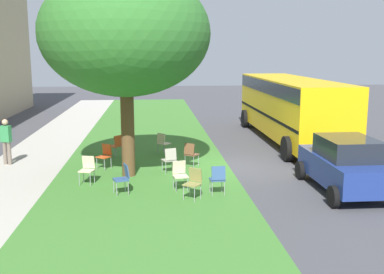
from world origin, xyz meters
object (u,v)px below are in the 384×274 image
(chair_2, at_px, (163,142))
(chair_8, at_px, (180,173))
(chair_5, at_px, (105,154))
(chair_3, at_px, (123,177))
(chair_6, at_px, (170,158))
(pedestrian_0, at_px, (6,140))
(chair_1, at_px, (191,153))
(school_bus, at_px, (290,103))
(chair_7, at_px, (194,181))
(chair_4, at_px, (87,168))
(chair_9, at_px, (218,178))
(parked_car, at_px, (345,164))
(street_tree, at_px, (125,34))
(chair_0, at_px, (117,144))

(chair_2, relative_size, chair_8, 1.00)
(chair_5, bearing_deg, chair_3, -164.95)
(chair_3, height_order, chair_6, same)
(pedestrian_0, bearing_deg, chair_1, -97.94)
(chair_3, height_order, school_bus, school_bus)
(chair_7, bearing_deg, chair_3, 71.85)
(chair_4, bearing_deg, pedestrian_0, 49.39)
(chair_8, bearing_deg, chair_9, -118.76)
(chair_3, distance_m, parked_car, 6.55)
(chair_1, bearing_deg, chair_2, 24.23)
(street_tree, relative_size, chair_0, 7.60)
(pedestrian_0, bearing_deg, street_tree, -113.14)
(chair_1, height_order, chair_8, same)
(chair_2, bearing_deg, chair_6, -176.84)
(chair_6, relative_size, chair_7, 1.00)
(pedestrian_0, bearing_deg, chair_9, -120.89)
(street_tree, bearing_deg, chair_2, -21.37)
(chair_4, distance_m, chair_5, 1.93)
(street_tree, height_order, chair_7, street_tree)
(street_tree, relative_size, chair_5, 7.60)
(chair_3, relative_size, chair_4, 1.00)
(chair_3, bearing_deg, chair_5, 15.05)
(chair_3, distance_m, chair_7, 2.11)
(chair_2, bearing_deg, chair_4, 148.46)
(chair_0, height_order, chair_9, same)
(chair_5, height_order, chair_7, same)
(chair_8, bearing_deg, school_bus, -37.05)
(chair_5, relative_size, chair_8, 1.00)
(chair_8, height_order, parked_car, parked_car)
(chair_3, xyz_separation_m, chair_9, (-0.35, -2.74, 0.00))
(chair_4, distance_m, school_bus, 10.66)
(street_tree, bearing_deg, chair_4, 125.58)
(parked_car, bearing_deg, chair_0, 53.80)
(school_bus, bearing_deg, parked_car, 175.04)
(street_tree, height_order, chair_6, street_tree)
(chair_4, relative_size, chair_9, 1.00)
(chair_1, bearing_deg, chair_4, 118.91)
(chair_0, distance_m, chair_3, 4.85)
(chair_9, bearing_deg, chair_7, 112.90)
(chair_6, bearing_deg, chair_9, -153.31)
(chair_8, bearing_deg, chair_1, -11.37)
(chair_2, relative_size, pedestrian_0, 0.52)
(chair_2, height_order, chair_5, same)
(chair_9, bearing_deg, street_tree, 48.42)
(chair_4, distance_m, chair_6, 2.84)
(street_tree, relative_size, chair_7, 7.60)
(chair_4, bearing_deg, street_tree, -54.42)
(chair_8, bearing_deg, chair_2, 4.58)
(street_tree, height_order, pedestrian_0, street_tree)
(street_tree, xyz_separation_m, chair_2, (3.12, -1.22, -4.14))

